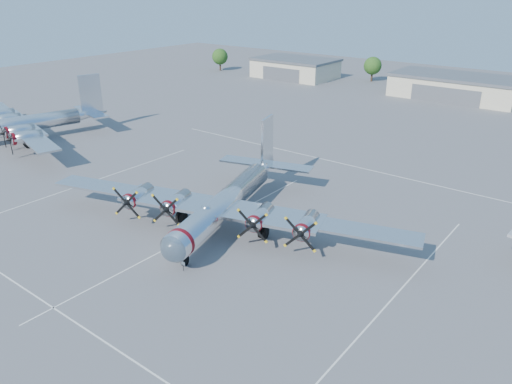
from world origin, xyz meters
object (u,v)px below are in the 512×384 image
Objects in this scene: main_bomber_b29 at (228,223)px; hangar_center at (455,87)px; info_placard at (183,264)px; tree_west at (373,66)px; hangar_west at (295,68)px; tree_far_west at (220,57)px; bomber_west at (32,140)px.

hangar_center is at bearing 74.81° from main_bomber_b29.
tree_west is at bearing 112.36° from info_placard.
main_bomber_b29 is (46.14, -82.76, -2.71)m from hangar_west.
tree_far_west is 46.57m from tree_west.
main_bomber_b29 is 48.32m from bomber_west.
tree_far_west is 106.25m from main_bomber_b29.
tree_west reaches higher than hangar_center.
bomber_west reaches higher than info_placard.
tree_far_west is at bearing -176.76° from hangar_center.
tree_far_west reaches higher than bomber_west.
info_placard is (74.45, -89.16, -3.51)m from tree_far_west.
main_bomber_b29 is (26.14, -90.80, -4.22)m from tree_west.
bomber_west is (-48.18, 3.67, 0.00)m from main_bomber_b29.
main_bomber_b29 reaches higher than info_placard.
bomber_west is at bearing -120.74° from hangar_center.
hangar_west reaches higher than info_placard.
hangar_west is 0.59× the size of bomber_west.
info_placard is at bearing -62.03° from hangar_west.
main_bomber_b29 is (71.14, -78.80, -4.22)m from tree_far_west.
main_bomber_b29 is 41.84× the size of info_placard.
tree_far_west and tree_west have the same top height.
tree_far_west is at bearing 122.18° from bomber_west.
hangar_west is at bearing 124.10° from info_placard.
hangar_west is 105.45m from info_placard.
info_placard is (29.45, -101.16, -3.51)m from tree_west.
tree_west is 0.17× the size of bomber_west.
main_bomber_b29 is at bearing 10.82° from bomber_west.
tree_far_west is (-25.00, -3.96, 1.51)m from hangar_west.
info_placard is at bearing -0.06° from bomber_west.
main_bomber_b29 is at bearing -89.21° from hangar_center.
main_bomber_b29 is (1.14, -82.76, -2.71)m from hangar_center.
main_bomber_b29 is at bearing -60.86° from hangar_west.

